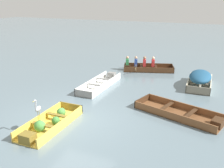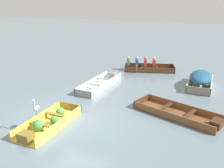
{
  "view_description": "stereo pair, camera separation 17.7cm",
  "coord_description": "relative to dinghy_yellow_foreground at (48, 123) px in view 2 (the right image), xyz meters",
  "views": [
    {
      "loc": [
        4.67,
        -7.4,
        4.43
      ],
      "look_at": [
        0.13,
        3.37,
        0.35
      ],
      "focal_mm": 40.0,
      "sensor_mm": 36.0,
      "label": 1
    },
    {
      "loc": [
        4.83,
        -7.33,
        4.43
      ],
      "look_at": [
        0.13,
        3.37,
        0.35
      ],
      "focal_mm": 40.0,
      "sensor_mm": 36.0,
      "label": 2
    }
  ],
  "objects": [
    {
      "name": "ground_plane",
      "position": [
        0.5,
        0.94,
        -0.15
      ],
      "size": [
        80.0,
        80.0,
        0.0
      ],
      "primitive_type": "plane",
      "color": "slate"
    },
    {
      "name": "dinghy_yellow_foreground",
      "position": [
        0.0,
        0.0,
        0.0
      ],
      "size": [
        1.06,
        2.78,
        0.44
      ],
      "color": "#E5BC47",
      "rests_on": "ground"
    },
    {
      "name": "skiff_white_near_moored",
      "position": [
        -0.19,
        4.74,
        -0.03
      ],
      "size": [
        1.04,
        3.43,
        0.35
      ],
      "color": "white",
      "rests_on": "ground"
    },
    {
      "name": "skiff_wooden_brown_mid_moored",
      "position": [
        4.24,
        2.76,
        -0.05
      ],
      "size": [
        3.61,
        2.12,
        0.31
      ],
      "color": "brown",
      "rests_on": "ground"
    },
    {
      "name": "skiff_cream_far_moored",
      "position": [
        4.61,
        6.64,
        0.32
      ],
      "size": [
        1.18,
        2.51,
        0.82
      ],
      "color": "beige",
      "rests_on": "ground"
    },
    {
      "name": "rowboat_dark_varnish_with_crew",
      "position": [
        1.13,
        8.48,
        0.08
      ],
      "size": [
        3.28,
        2.37,
        0.91
      ],
      "color": "#4C2D19",
      "rests_on": "ground"
    },
    {
      "name": "heron_on_dinghy",
      "position": [
        -0.09,
        -0.4,
        0.75
      ],
      "size": [
        0.2,
        0.46,
        0.84
      ],
      "color": "olive",
      "rests_on": "dinghy_yellow_foreground"
    }
  ]
}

